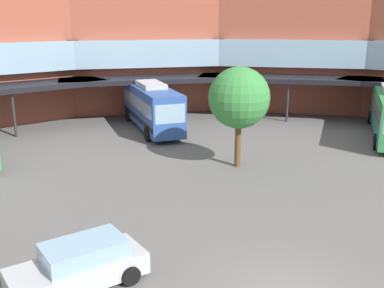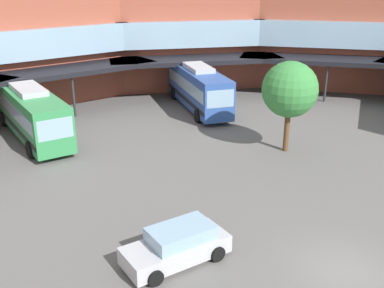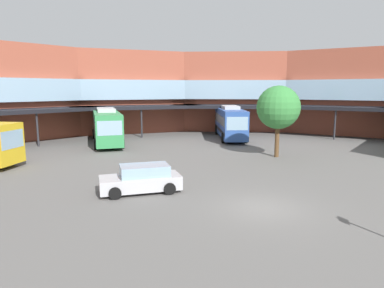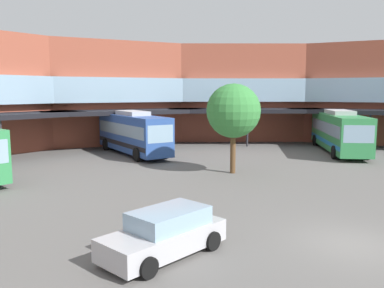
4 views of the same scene
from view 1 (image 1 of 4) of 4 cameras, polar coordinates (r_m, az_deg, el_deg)
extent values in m
cube|color=#9E4C38|center=(45.36, 12.36, 11.09)|extent=(16.12, 14.43, 10.45)
cube|color=#8CADC6|center=(44.74, 12.39, 11.48)|extent=(15.02, 13.65, 2.44)
cube|color=black|center=(40.55, 12.25, 8.13)|extent=(14.89, 12.86, 0.40)
cylinder|color=#2D2D33|center=(39.23, 12.12, 5.32)|extent=(0.20, 0.20, 3.48)
cube|color=#9E4C38|center=(44.34, -6.19, 11.26)|extent=(16.70, 9.31, 10.45)
cube|color=#8CADC6|center=(43.72, -6.09, 11.66)|extent=(15.21, 9.20, 2.44)
cube|color=black|center=(39.59, -5.13, 8.24)|extent=(16.26, 7.36, 0.40)
cylinder|color=#2D2D33|center=(38.29, -4.70, 5.37)|extent=(0.20, 0.20, 3.48)
cube|color=black|center=(37.00, -22.85, 6.58)|extent=(16.26, 7.36, 0.40)
cylinder|color=#2D2D33|center=(35.77, -21.81, 3.58)|extent=(0.20, 0.20, 3.48)
cube|color=#2D519E|center=(35.81, -5.21, 4.87)|extent=(3.70, 10.71, 3.06)
cube|color=#8CADC6|center=(35.74, -5.23, 5.45)|extent=(3.67, 10.09, 0.98)
cube|color=black|center=(35.98, -5.18, 3.53)|extent=(3.70, 10.51, 0.37)
cube|color=#8CADC6|center=(30.82, -2.84, 3.87)|extent=(2.14, 0.38, 1.35)
cube|color=#B2B2B7|center=(35.54, -5.28, 7.58)|extent=(2.15, 3.96, 0.36)
cylinder|color=black|center=(33.06, -1.58, 1.67)|extent=(0.43, 1.13, 1.10)
cylinder|color=black|center=(32.43, -5.68, 1.32)|extent=(0.43, 1.13, 1.10)
cylinder|color=black|center=(39.75, -4.74, 4.00)|extent=(0.43, 1.13, 1.10)
cylinder|color=black|center=(39.23, -8.18, 3.73)|extent=(0.43, 1.13, 1.10)
cylinder|color=black|center=(32.61, 22.45, 0.28)|extent=(0.99, 0.99, 1.10)
cylinder|color=black|center=(40.67, 21.84, 3.19)|extent=(0.99, 0.99, 1.10)
cube|color=#B7B7BC|center=(15.63, -14.37, -15.47)|extent=(4.61, 2.41, 0.75)
cube|color=#8CADC6|center=(15.37, -13.65, -13.09)|extent=(2.84, 1.95, 0.60)
cylinder|color=black|center=(16.17, -20.49, -15.82)|extent=(0.68, 0.31, 0.66)
cylinder|color=black|center=(15.50, -7.85, -16.35)|extent=(0.68, 0.31, 0.66)
cylinder|color=black|center=(16.92, -10.71, -13.56)|extent=(0.68, 0.31, 0.66)
cylinder|color=brown|center=(26.54, 5.89, 0.42)|extent=(0.36, 0.36, 3.18)
sphere|color=#38843D|center=(25.99, 6.04, 5.91)|extent=(3.58, 3.58, 3.58)
camera|label=2|loc=(4.76, -143.99, 23.28)|focal=42.75mm
camera|label=3|loc=(6.49, 120.52, -34.44)|focal=31.93mm
camera|label=4|loc=(6.30, -79.46, -27.18)|focal=37.55mm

